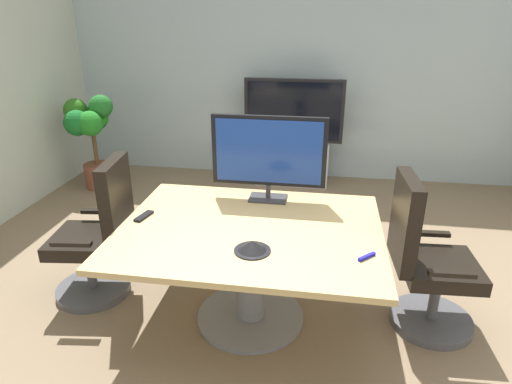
# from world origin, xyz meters

# --- Properties ---
(ground_plane) EXTENTS (6.95, 6.95, 0.00)m
(ground_plane) POSITION_xyz_m (0.00, 0.00, 0.00)
(ground_plane) COLOR #7A664C
(wall_back_glass_partition) EXTENTS (5.91, 0.10, 2.63)m
(wall_back_glass_partition) POSITION_xyz_m (0.00, 2.97, 1.31)
(wall_back_glass_partition) COLOR #9EB2B7
(wall_back_glass_partition) RESTS_ON ground
(conference_table) EXTENTS (1.72, 1.32, 0.73)m
(conference_table) POSITION_xyz_m (-0.10, -0.13, 0.55)
(conference_table) COLOR tan
(conference_table) RESTS_ON ground
(office_chair_left) EXTENTS (0.62, 0.60, 1.09)m
(office_chair_left) POSITION_xyz_m (-1.27, -0.01, 0.46)
(office_chair_left) COLOR #4C4C51
(office_chair_left) RESTS_ON ground
(office_chair_right) EXTENTS (0.61, 0.58, 1.09)m
(office_chair_right) POSITION_xyz_m (1.07, 0.00, 0.46)
(office_chair_right) COLOR #4C4C51
(office_chair_right) RESTS_ON ground
(tv_monitor) EXTENTS (0.84, 0.18, 0.64)m
(tv_monitor) POSITION_xyz_m (-0.05, 0.36, 1.09)
(tv_monitor) COLOR #333338
(tv_monitor) RESTS_ON conference_table
(wall_display_unit) EXTENTS (1.20, 0.36, 1.31)m
(wall_display_unit) POSITION_xyz_m (-0.04, 2.62, 0.44)
(wall_display_unit) COLOR #B7BABC
(wall_display_unit) RESTS_ON ground
(potted_plant) EXTENTS (0.63, 0.69, 1.14)m
(potted_plant) POSITION_xyz_m (-2.42, 2.09, 0.73)
(potted_plant) COLOR brown
(potted_plant) RESTS_ON ground
(conference_phone) EXTENTS (0.22, 0.22, 0.07)m
(conference_phone) POSITION_xyz_m (-0.04, -0.43, 0.76)
(conference_phone) COLOR black
(conference_phone) RESTS_ON conference_table
(remote_control) EXTENTS (0.09, 0.18, 0.02)m
(remote_control) POSITION_xyz_m (-0.85, -0.09, 0.74)
(remote_control) COLOR black
(remote_control) RESTS_ON conference_table
(whiteboard_marker) EXTENTS (0.11, 0.11, 0.02)m
(whiteboard_marker) POSITION_xyz_m (0.63, -0.40, 0.74)
(whiteboard_marker) COLOR #1919A5
(whiteboard_marker) RESTS_ON conference_table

